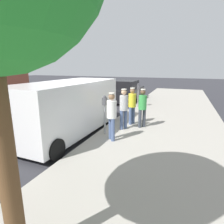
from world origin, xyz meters
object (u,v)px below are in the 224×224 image
at_px(pedestrian_in_white, 112,113).
at_px(pedestrian_in_gray, 124,106).
at_px(parking_meter_near, 105,108).
at_px(parked_van, 69,107).
at_px(parked_sedan_ahead, 126,92).
at_px(pedestrian_in_green, 142,106).
at_px(parking_meter_far, 138,91).
at_px(pedestrian_in_yellow, 132,104).

bearing_deg(pedestrian_in_white, pedestrian_in_gray, 89.21).
xyz_separation_m(parking_meter_near, parked_van, (-1.50, -0.18, -0.03)).
bearing_deg(pedestrian_in_gray, parked_sedan_ahead, 106.06).
height_order(pedestrian_in_green, pedestrian_in_white, pedestrian_in_white).
distance_m(parking_meter_far, pedestrian_in_yellow, 3.87).
xyz_separation_m(pedestrian_in_white, parked_sedan_ahead, (-2.01, 8.38, -0.38)).
relative_size(parking_meter_far, pedestrian_in_white, 0.89).
relative_size(parking_meter_near, parked_sedan_ahead, 0.34).
height_order(pedestrian_in_green, parked_van, parked_van).
relative_size(pedestrian_in_gray, parked_sedan_ahead, 0.38).
bearing_deg(parked_van, parking_meter_near, 6.70).
height_order(pedestrian_in_gray, parked_van, parked_van).
height_order(pedestrian_in_green, parked_sedan_ahead, pedestrian_in_green).
bearing_deg(pedestrian_in_yellow, parked_van, -139.84).
relative_size(pedestrian_in_white, pedestrian_in_yellow, 1.03).
bearing_deg(parking_meter_far, parking_meter_near, -90.00).
relative_size(parking_meter_near, pedestrian_in_yellow, 0.91).
bearing_deg(parked_van, pedestrian_in_gray, 26.21).
height_order(parking_meter_near, pedestrian_in_white, pedestrian_in_white).
distance_m(parking_meter_near, parked_van, 1.51).
bearing_deg(pedestrian_in_green, parked_van, -150.74).
height_order(parking_meter_near, pedestrian_in_yellow, pedestrian_in_yellow).
bearing_deg(pedestrian_in_green, pedestrian_in_white, -110.63).
bearing_deg(pedestrian_in_green, parking_meter_near, -131.68).
distance_m(pedestrian_in_white, pedestrian_in_gray, 1.32).
height_order(pedestrian_in_green, pedestrian_in_yellow, same).
bearing_deg(parked_sedan_ahead, pedestrian_in_yellow, -70.82).
bearing_deg(pedestrian_in_white, parked_sedan_ahead, 103.51).
relative_size(pedestrian_in_green, parked_van, 0.32).
bearing_deg(pedestrian_in_gray, parked_van, -153.79).
relative_size(pedestrian_in_white, parked_sedan_ahead, 0.39).
height_order(parking_meter_near, pedestrian_in_green, pedestrian_in_green).
distance_m(parking_meter_near, pedestrian_in_green, 1.77).
bearing_deg(parked_sedan_ahead, pedestrian_in_green, -67.53).
relative_size(pedestrian_in_gray, parked_van, 0.32).
height_order(pedestrian_in_white, pedestrian_in_gray, pedestrian_in_white).
xyz_separation_m(parking_meter_far, pedestrian_in_gray, (0.51, -4.63, -0.06)).
height_order(parking_meter_far, pedestrian_in_gray, pedestrian_in_gray).
height_order(parking_meter_far, parked_van, parked_van).
bearing_deg(pedestrian_in_gray, parking_meter_far, 96.22).
bearing_deg(pedestrian_in_white, pedestrian_in_green, 69.37).
relative_size(parking_meter_near, pedestrian_in_white, 0.89).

